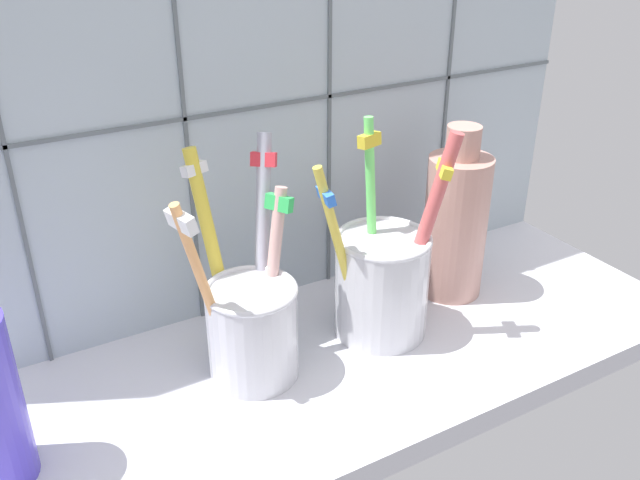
{
  "coord_description": "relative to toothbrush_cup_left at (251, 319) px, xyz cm",
  "views": [
    {
      "loc": [
        -22.83,
        -38.29,
        35.59
      ],
      "look_at": [
        0.0,
        1.38,
        12.07
      ],
      "focal_mm": 38.73,
      "sensor_mm": 36.0,
      "label": 1
    }
  ],
  "objects": [
    {
      "name": "ceramic_vase",
      "position": [
        20.91,
        1.8,
        2.23
      ],
      "size": [
        5.62,
        5.62,
        15.86
      ],
      "color": "tan",
      "rests_on": "counter_slab"
    },
    {
      "name": "counter_slab",
      "position": [
        5.76,
        -1.75,
        -5.74
      ],
      "size": [
        64.0,
        22.0,
        2.0
      ],
      "primitive_type": "cube",
      "color": "silver",
      "rests_on": "ground"
    },
    {
      "name": "toothbrush_cup_right",
      "position": [
        11.6,
        -0.43,
        0.22
      ],
      "size": [
        11.13,
        7.83,
        18.19
      ],
      "color": "silver",
      "rests_on": "counter_slab"
    },
    {
      "name": "toothbrush_cup_left",
      "position": [
        0.0,
        0.0,
        0.0
      ],
      "size": [
        10.34,
        9.97,
        17.52
      ],
      "color": "silver",
      "rests_on": "counter_slab"
    },
    {
      "name": "tile_wall_back",
      "position": [
        5.76,
        10.24,
        15.76
      ],
      "size": [
        64.0,
        2.2,
        45.0
      ],
      "color": "#B2C1CC",
      "rests_on": "ground"
    }
  ]
}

